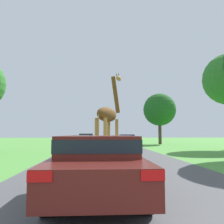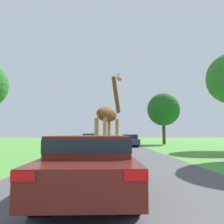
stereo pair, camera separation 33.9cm
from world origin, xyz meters
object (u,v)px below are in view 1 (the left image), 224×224
giraffe_near_road (108,117)px  tree_right_cluster (160,110)px  car_verge_right (80,141)px  car_queue_right (86,139)px  car_queue_left (88,143)px  car_far_ahead (126,140)px  car_lead_maroon (97,163)px

giraffe_near_road → tree_right_cluster: size_ratio=0.75×
car_verge_right → tree_right_cluster: bearing=33.2°
tree_right_cluster → car_queue_right: bearing=-170.1°
car_queue_right → car_verge_right: 4.95m
car_queue_right → tree_right_cluster: (9.80, 1.71, 3.89)m
car_queue_left → car_far_ahead: bearing=62.8°
giraffe_near_road → car_verge_right: size_ratio=1.11×
giraffe_near_road → tree_right_cluster: (7.79, 18.55, 2.31)m
car_lead_maroon → car_far_ahead: 21.28m
car_queue_left → car_far_ahead: size_ratio=0.98×
car_queue_right → car_verge_right: bearing=-94.2°
car_lead_maroon → car_queue_right: car_queue_right is taller
tree_right_cluster → car_far_ahead: bearing=-137.2°
car_verge_right → car_far_ahead: bearing=20.6°
car_far_ahead → tree_right_cluster: tree_right_cluster is taller
car_lead_maroon → car_far_ahead: bearing=81.3°
car_far_ahead → tree_right_cluster: size_ratio=0.66×
car_verge_right → tree_right_cluster: tree_right_cluster is taller
car_queue_left → tree_right_cluster: size_ratio=0.65×
giraffe_near_road → car_lead_maroon: bearing=-64.8°
car_lead_maroon → car_far_ahead: (3.23, 21.03, -0.05)m
car_queue_left → car_verge_right: (-1.03, 5.90, -0.00)m
giraffe_near_road → car_lead_maroon: size_ratio=1.11×
car_queue_right → car_far_ahead: 5.57m
giraffe_near_road → car_far_ahead: bearing=108.8°
car_lead_maroon → car_verge_right: (-1.80, 19.14, -0.07)m
giraffe_near_road → car_queue_left: size_ratio=1.15×
car_far_ahead → car_queue_left: bearing=-117.2°
car_queue_right → car_far_ahead: bearing=-33.1°
giraffe_near_road → tree_right_cluster: 20.26m
tree_right_cluster → giraffe_near_road: bearing=-112.8°
car_queue_left → car_verge_right: 5.99m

